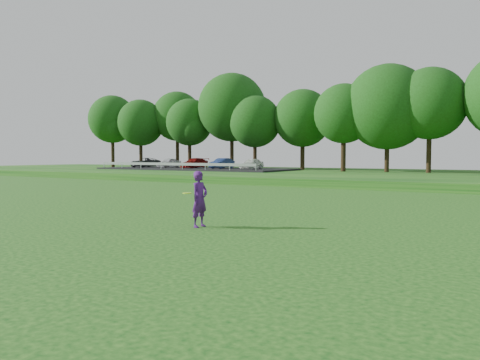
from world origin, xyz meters
The scene contains 6 objects.
ground centered at (0.00, 0.00, 0.00)m, with size 140.00×140.00×0.00m, color #0C3F10.
berm centered at (0.00, 34.00, 0.30)m, with size 130.00×30.00×0.60m, color #0C3F10.
walking_path centered at (0.00, 20.00, 0.02)m, with size 130.00×1.60×0.04m, color gray.
treeline centered at (0.00, 38.00, 8.10)m, with size 104.00×7.00×15.00m, color #163F0E, non-canonical shape.
parking_lot centered at (-24.46, 32.81, 1.03)m, with size 24.00×9.00×1.38m.
woman centered at (1.57, 0.25, 0.90)m, with size 0.59×0.85×1.79m.
Camera 1 is at (10.55, -11.61, 2.28)m, focal length 35.00 mm.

